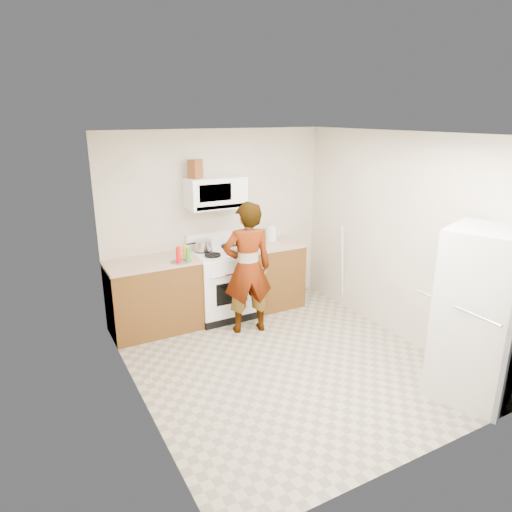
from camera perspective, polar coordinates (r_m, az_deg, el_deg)
floor at (r=5.31m, az=3.60°, el=-13.06°), size 3.60×3.60×0.00m
back_wall at (r=6.33m, az=-4.81°, el=4.21°), size 3.20×0.02×2.50m
right_wall at (r=5.78m, az=17.36°, el=2.19°), size 0.02×3.60×2.50m
cabinet_left at (r=5.97m, az=-12.63°, el=-5.06°), size 1.12×0.62×0.90m
counter_left at (r=5.81m, az=-12.93°, el=-0.79°), size 1.14×0.64×0.03m
cabinet_right at (r=6.59m, az=1.84°, el=-2.45°), size 0.80×0.62×0.90m
counter_right at (r=6.45m, az=1.88°, el=1.47°), size 0.82×0.64×0.03m
gas_range at (r=6.24m, az=-4.33°, el=-3.31°), size 0.76×0.65×1.13m
microwave at (r=6.04m, az=-5.10°, el=7.92°), size 0.76×0.38×0.40m
person at (r=5.68m, az=-1.06°, el=-1.55°), size 0.69×0.53×1.69m
fridge at (r=4.86m, az=26.17°, el=-6.71°), size 0.90×0.90×1.70m
kettle at (r=6.57m, az=1.99°, el=2.78°), size 0.17×0.17×0.19m
jug at (r=5.88m, az=-7.62°, el=10.74°), size 0.18×0.18×0.24m
saucepan at (r=6.08m, az=-6.69°, el=1.34°), size 0.29×0.29×0.13m
tray at (r=6.05m, az=-2.58°, el=0.75°), size 0.27×0.19×0.05m
bottle_spray at (r=5.61m, az=-9.67°, el=0.09°), size 0.08×0.08×0.21m
bottle_hot_sauce at (r=5.83m, az=-8.86°, el=0.58°), size 0.07×0.07×0.17m
bottle_green_cap at (r=5.67m, az=-8.51°, el=0.12°), size 0.06×0.06×0.18m
pot_lid at (r=5.71m, az=-9.32°, el=-0.62°), size 0.31×0.31×0.01m
broom at (r=6.56m, az=10.75°, el=-1.27°), size 0.24×0.17×1.23m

